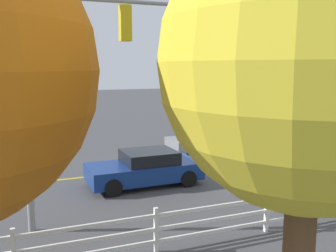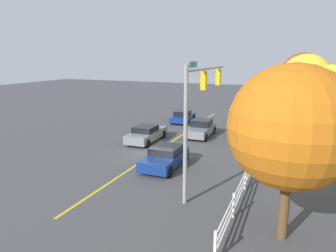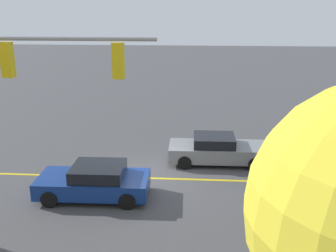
# 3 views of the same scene
# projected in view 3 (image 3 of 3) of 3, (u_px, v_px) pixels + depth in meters

# --- Properties ---
(ground_plane) EXTENTS (120.00, 120.00, 0.00)m
(ground_plane) POSITION_uv_depth(u_px,v_px,m) (151.00, 178.00, 17.19)
(ground_plane) COLOR #444447
(lane_center_stripe) EXTENTS (28.00, 0.16, 0.01)m
(lane_center_stripe) POSITION_uv_depth(u_px,v_px,m) (243.00, 181.00, 16.92)
(lane_center_stripe) COLOR gold
(lane_center_stripe) RESTS_ON ground_plane
(car_1) EXTENTS (4.32, 1.97, 1.49)m
(car_1) POSITION_uv_depth(u_px,v_px,m) (316.00, 185.00, 14.94)
(car_1) COLOR slate
(car_1) RESTS_ON ground_plane
(car_2) EXTENTS (4.35, 2.11, 1.33)m
(car_2) POSITION_uv_depth(u_px,v_px,m) (95.00, 181.00, 15.35)
(car_2) COLOR navy
(car_2) RESTS_ON ground_plane
(car_3) EXTENTS (4.75, 1.99, 1.36)m
(car_3) POSITION_uv_depth(u_px,v_px,m) (218.00, 150.00, 18.73)
(car_3) COLOR slate
(car_3) RESTS_ON ground_plane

